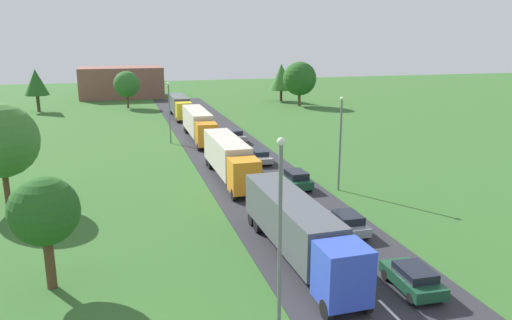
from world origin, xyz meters
TOP-DOWN VIEW (x-y plane):
  - road at (0.00, 24.50)m, footprint 10.00×140.00m
  - lane_marking_centre at (0.00, 23.59)m, footprint 0.16×124.57m
  - truck_lead at (-2.41, 12.13)m, footprint 2.77×14.37m
  - truck_second at (-2.57, 30.17)m, footprint 2.55×13.27m
  - truck_third at (-2.32, 49.70)m, footprint 2.59×14.28m
  - truck_fourth at (-2.42, 68.75)m, footprint 2.53×12.07m
  - car_lead at (2.22, 6.71)m, footprint 2.02×4.04m
  - car_second at (2.35, 15.06)m, footprint 1.93×4.04m
  - car_third at (2.55, 25.86)m, footprint 2.01×4.17m
  - car_fourth at (2.03, 35.64)m, footprint 1.92×4.51m
  - car_fifth at (2.03, 47.08)m, footprint 1.85×4.49m
  - lamppost_lead at (-5.90, 4.96)m, footprint 0.36×0.36m
  - lamppost_second at (6.09, 24.43)m, footprint 0.36×0.36m
  - lamppost_third at (-6.16, 48.46)m, footprint 0.36×0.36m
  - tree_birch at (-21.47, 27.95)m, footprint 5.89×5.89m
  - tree_maple at (-10.52, 83.05)m, footprint 4.90×4.90m
  - tree_pine at (21.91, 76.81)m, footprint 6.51×6.51m
  - tree_elm at (-16.47, 12.38)m, footprint 3.69×3.69m
  - tree_ash at (-26.24, 82.29)m, footprint 4.22×4.22m
  - tree_lime at (20.75, 84.60)m, footprint 4.95×4.95m
  - distant_building at (-11.28, 100.83)m, footprint 17.86×10.65m

SIDE VIEW (x-z plane):
  - road at x=0.00m, z-range 0.00..0.06m
  - lane_marking_centre at x=0.00m, z-range 0.06..0.07m
  - car_fourth at x=2.03m, z-range 0.11..1.46m
  - car_lead at x=2.22m, z-range 0.10..1.51m
  - car_second at x=2.35m, z-range 0.09..1.55m
  - car_fifth at x=2.03m, z-range 0.09..1.60m
  - car_third at x=2.55m, z-range 0.08..1.69m
  - truck_fourth at x=-2.42m, z-range 0.32..3.80m
  - truck_lead at x=-2.41m, z-range 0.35..3.93m
  - truck_third at x=-2.32m, z-range 0.31..4.05m
  - truck_second at x=-2.57m, z-range 0.32..4.12m
  - distant_building at x=-11.28m, z-range 0.00..6.66m
  - lamppost_third at x=-6.16m, z-range 0.47..8.26m
  - tree_elm at x=-16.47m, z-range 1.25..7.53m
  - tree_maple at x=-10.52m, z-range 1.01..7.97m
  - lamppost_second at x=6.09m, z-range 0.48..8.80m
  - tree_lime at x=20.75m, z-range 1.16..8.97m
  - lamppost_lead at x=-5.90m, z-range 0.49..9.73m
  - tree_ash at x=-26.24m, z-range 1.45..9.09m
  - tree_pine at x=21.91m, z-range 1.02..9.60m
  - tree_birch at x=-21.47m, z-range 1.19..9.47m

